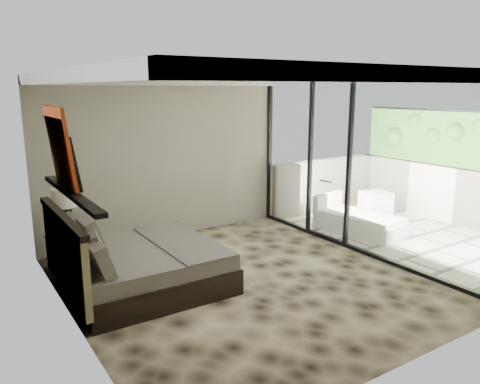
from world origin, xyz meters
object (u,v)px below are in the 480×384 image
table_lamp (65,206)px  ottoman (375,204)px  bed (137,265)px  lounger (357,222)px  nightstand (68,251)px

table_lamp → ottoman: bearing=-4.5°
bed → table_lamp: bearing=116.2°
lounger → ottoman: bearing=16.5°
table_lamp → bed: bearing=-63.8°
bed → table_lamp: (-0.59, 1.20, 0.64)m
bed → lounger: (4.35, 0.19, -0.14)m
table_lamp → lounger: (4.94, -1.01, -0.77)m
nightstand → table_lamp: (0.01, -0.03, 0.69)m
bed → lounger: 4.35m
nightstand → table_lamp: bearing=-65.9°
nightstand → lounger: lounger is taller
bed → ottoman: size_ratio=3.84×
ottoman → lounger: size_ratio=0.31×
table_lamp → ottoman: (6.04, -0.48, -0.70)m
bed → lounger: bed is taller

